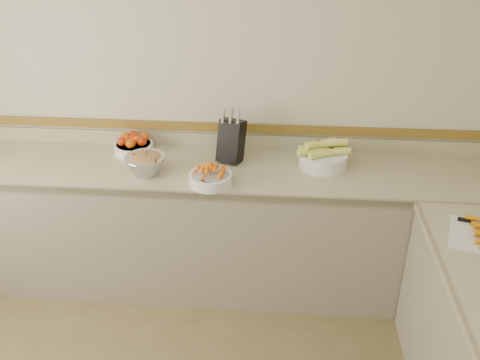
# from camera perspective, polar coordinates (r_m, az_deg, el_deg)

# --- Properties ---
(back_wall) EXTENTS (4.00, 0.00, 4.00)m
(back_wall) POSITION_cam_1_polar(r_m,az_deg,el_deg) (3.57, -4.82, 9.49)
(back_wall) COLOR beige
(back_wall) RESTS_ON ground_plane
(counter_back) EXTENTS (4.00, 0.65, 1.08)m
(counter_back) POSITION_cam_1_polar(r_m,az_deg,el_deg) (3.66, -5.07, -4.82)
(counter_back) COLOR tan
(counter_back) RESTS_ON ground_plane
(knife_block) EXTENTS (0.20, 0.22, 0.36)m
(knife_block) POSITION_cam_1_polar(r_m,az_deg,el_deg) (3.45, -0.94, 4.33)
(knife_block) COLOR black
(knife_block) RESTS_ON counter_back
(tomato_bowl) EXTENTS (0.26, 0.26, 0.13)m
(tomato_bowl) POSITION_cam_1_polar(r_m,az_deg,el_deg) (3.65, -11.29, 3.70)
(tomato_bowl) COLOR white
(tomato_bowl) RESTS_ON counter_back
(cherry_tomato_bowl) EXTENTS (0.26, 0.26, 0.14)m
(cherry_tomato_bowl) POSITION_cam_1_polar(r_m,az_deg,el_deg) (3.21, -3.17, 0.37)
(cherry_tomato_bowl) COLOR white
(cherry_tomato_bowl) RESTS_ON counter_back
(corn_bowl) EXTENTS (0.34, 0.31, 0.18)m
(corn_bowl) POSITION_cam_1_polar(r_m,az_deg,el_deg) (3.44, 8.87, 2.52)
(corn_bowl) COLOR white
(corn_bowl) RESTS_ON counter_back
(rhubarb_bowl) EXTENTS (0.26, 0.26, 0.15)m
(rhubarb_bowl) POSITION_cam_1_polar(r_m,az_deg,el_deg) (3.36, -10.01, 1.81)
(rhubarb_bowl) COLOR #B2B2BA
(rhubarb_bowl) RESTS_ON counter_back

